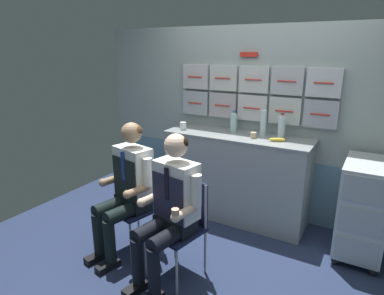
% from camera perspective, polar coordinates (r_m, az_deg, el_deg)
% --- Properties ---
extents(ground, '(4.80, 4.80, 0.04)m').
position_cam_1_polar(ground, '(3.17, 1.93, -20.68)').
color(ground, '#232E4D').
extents(galley_bulkhead, '(4.20, 0.14, 2.15)m').
position_cam_1_polar(galley_bulkhead, '(3.88, 11.60, 3.90)').
color(galley_bulkhead, '#A1AFAC').
rests_on(galley_bulkhead, ground).
extents(galley_counter, '(1.63, 0.53, 0.99)m').
position_cam_1_polar(galley_counter, '(3.84, 7.56, -4.96)').
color(galley_counter, '#979FA2').
rests_on(galley_counter, ground).
extents(service_trolley, '(0.40, 0.65, 0.93)m').
position_cam_1_polar(service_trolley, '(3.49, 27.34, -9.05)').
color(service_trolley, black).
rests_on(service_trolley, ground).
extents(folding_chair_left, '(0.48, 0.48, 0.83)m').
position_cam_1_polar(folding_chair_left, '(3.30, -8.70, -8.41)').
color(folding_chair_left, '#A8AAAF').
rests_on(folding_chair_left, ground).
extents(crew_member_left, '(0.52, 0.67, 1.27)m').
position_cam_1_polar(crew_member_left, '(3.14, -11.13, -6.19)').
color(crew_member_left, black).
rests_on(crew_member_left, ground).
extents(folding_chair_center, '(0.47, 0.47, 0.83)m').
position_cam_1_polar(folding_chair_center, '(2.91, -1.55, -11.88)').
color(folding_chair_center, '#A8AAAF').
rests_on(folding_chair_center, ground).
extents(crew_member_center, '(0.51, 0.66, 1.26)m').
position_cam_1_polar(crew_member_center, '(2.72, -3.85, -9.67)').
color(crew_member_center, black).
rests_on(crew_member_center, ground).
extents(water_bottle_blue_cap, '(0.08, 0.08, 0.24)m').
position_cam_1_polar(water_bottle_blue_cap, '(3.81, 7.15, 4.43)').
color(water_bottle_blue_cap, silver).
rests_on(water_bottle_blue_cap, galley_counter).
extents(sparkling_bottle_green, '(0.06, 0.06, 0.32)m').
position_cam_1_polar(sparkling_bottle_green, '(3.66, 12.14, 4.30)').
color(sparkling_bottle_green, silver).
rests_on(sparkling_bottle_green, galley_counter).
extents(water_bottle_tall, '(0.08, 0.08, 0.27)m').
position_cam_1_polar(water_bottle_tall, '(3.61, 15.15, 3.51)').
color(water_bottle_tall, silver).
rests_on(water_bottle_tall, galley_counter).
extents(paper_cup_tan, '(0.07, 0.07, 0.06)m').
position_cam_1_polar(paper_cup_tan, '(3.57, 10.48, 2.13)').
color(paper_cup_tan, tan).
rests_on(paper_cup_tan, galley_counter).
extents(paper_cup_blue, '(0.07, 0.07, 0.09)m').
position_cam_1_polar(paper_cup_blue, '(3.89, -1.54, 3.77)').
color(paper_cup_blue, white).
rests_on(paper_cup_blue, galley_counter).
extents(snack_banana, '(0.17, 0.10, 0.04)m').
position_cam_1_polar(snack_banana, '(3.49, 14.43, 1.31)').
color(snack_banana, yellow).
rests_on(snack_banana, galley_counter).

